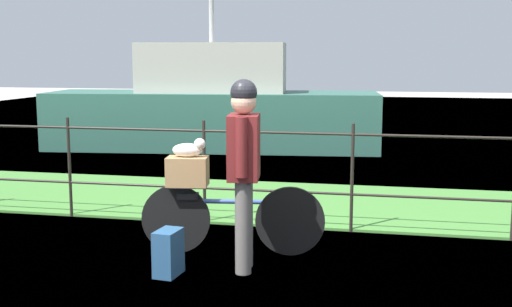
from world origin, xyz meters
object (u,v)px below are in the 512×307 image
at_px(cyclist_person, 244,158).
at_px(backpack_on_paving, 168,253).
at_px(wooden_crate, 187,171).
at_px(terrier_dog, 190,149).
at_px(bicycle_main, 231,218).
at_px(moored_boat_near, 212,109).

height_order(cyclist_person, backpack_on_paving, cyclist_person).
distance_m(wooden_crate, backpack_on_paving, 0.88).
xyz_separation_m(wooden_crate, terrier_dog, (0.02, 0.00, 0.21)).
bearing_deg(backpack_on_paving, wooden_crate, 8.80).
distance_m(cyclist_person, backpack_on_paving, 1.04).
height_order(bicycle_main, wooden_crate, wooden_crate).
xyz_separation_m(bicycle_main, backpack_on_paving, (-0.38, -0.70, -0.15)).
distance_m(wooden_crate, moored_boat_near, 7.07).
bearing_deg(bicycle_main, terrier_dog, -172.24).
bearing_deg(terrier_dog, moored_boat_near, 103.91).
bearing_deg(wooden_crate, moored_boat_near, 103.71).
xyz_separation_m(bicycle_main, cyclist_person, (0.23, -0.42, 0.65)).
xyz_separation_m(terrier_dog, cyclist_person, (0.61, -0.37, -0.01)).
relative_size(terrier_dog, backpack_on_paving, 0.81).
relative_size(bicycle_main, wooden_crate, 4.54).
relative_size(cyclist_person, moored_boat_near, 0.25).
height_order(bicycle_main, moored_boat_near, moored_boat_near).
xyz_separation_m(cyclist_person, backpack_on_paving, (-0.61, -0.28, -0.80)).
height_order(bicycle_main, terrier_dog, terrier_dog).
relative_size(wooden_crate, moored_boat_near, 0.06).
distance_m(wooden_crate, terrier_dog, 0.22).
bearing_deg(cyclist_person, wooden_crate, 149.78).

